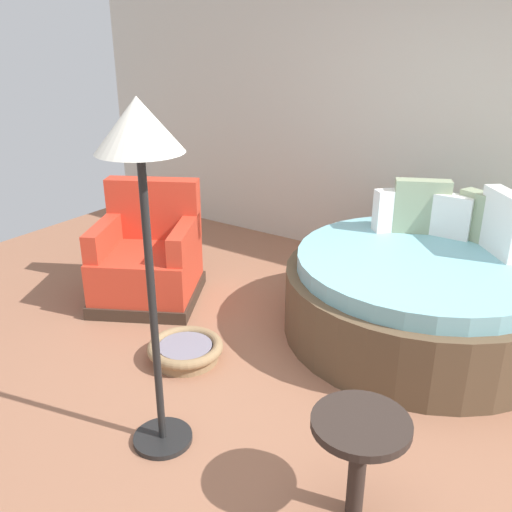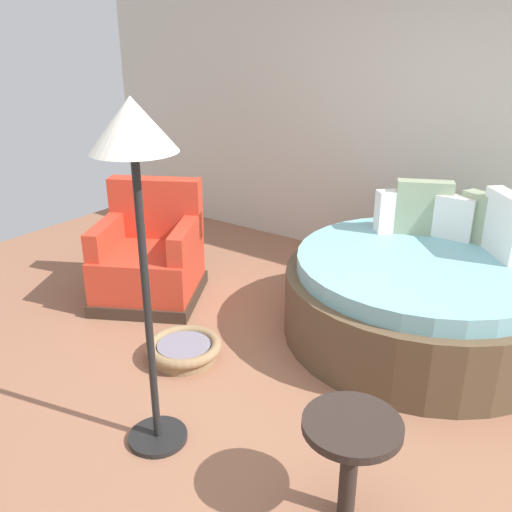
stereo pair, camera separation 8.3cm
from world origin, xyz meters
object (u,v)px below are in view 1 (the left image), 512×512
(side_table, at_px, (360,438))
(floor_lamp, at_px, (141,163))
(red_armchair, at_px, (148,260))
(round_daybed, at_px, (422,293))
(pet_basket, at_px, (185,350))

(side_table, xyz_separation_m, floor_lamp, (-1.07, -0.14, 1.11))
(red_armchair, relative_size, floor_lamp, 0.59)
(round_daybed, bearing_deg, floor_lamp, -111.14)
(round_daybed, distance_m, floor_lamp, 2.40)
(red_armchair, bearing_deg, pet_basket, -32.90)
(pet_basket, xyz_separation_m, floor_lamp, (0.42, -0.68, 1.46))
(side_table, bearing_deg, floor_lamp, -172.32)
(red_armchair, xyz_separation_m, floor_lamp, (1.29, -1.24, 1.20))
(pet_basket, bearing_deg, red_armchair, 147.10)
(round_daybed, distance_m, pet_basket, 1.73)
(pet_basket, xyz_separation_m, side_table, (1.49, -0.54, 0.35))
(pet_basket, distance_m, floor_lamp, 1.67)
(floor_lamp, bearing_deg, red_armchair, 136.07)
(round_daybed, distance_m, red_armchair, 2.15)
(red_armchair, bearing_deg, round_daybed, 18.88)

